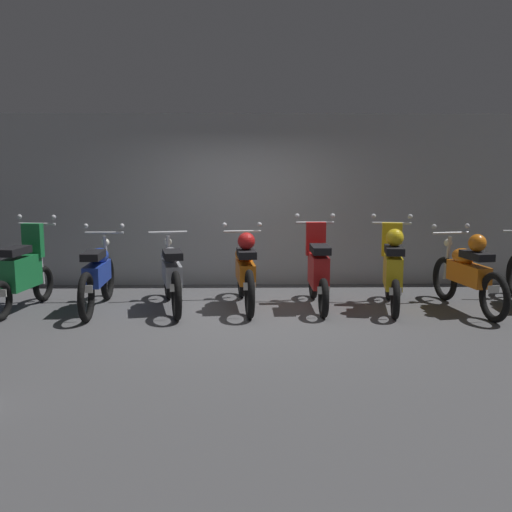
{
  "coord_description": "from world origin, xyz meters",
  "views": [
    {
      "loc": [
        -0.01,
        -8.1,
        2.06
      ],
      "look_at": [
        0.15,
        0.37,
        0.75
      ],
      "focal_mm": 43.67,
      "sensor_mm": 36.0,
      "label": 1
    }
  ],
  "objects_px": {
    "motorbike_slot_1": "(23,272)",
    "motorbike_slot_3": "(172,274)",
    "motorbike_slot_5": "(318,270)",
    "motorbike_slot_4": "(245,270)",
    "motorbike_slot_7": "(468,273)",
    "motorbike_slot_6": "(393,269)",
    "motorbike_slot_2": "(98,275)"
  },
  "relations": [
    {
      "from": "motorbike_slot_1",
      "to": "motorbike_slot_6",
      "type": "bearing_deg",
      "value": -0.2
    },
    {
      "from": "motorbike_slot_7",
      "to": "motorbike_slot_6",
      "type": "bearing_deg",
      "value": 173.47
    },
    {
      "from": "motorbike_slot_1",
      "to": "motorbike_slot_4",
      "type": "bearing_deg",
      "value": 2.3
    },
    {
      "from": "motorbike_slot_2",
      "to": "motorbike_slot_6",
      "type": "relative_size",
      "value": 1.17
    },
    {
      "from": "motorbike_slot_4",
      "to": "motorbike_slot_7",
      "type": "bearing_deg",
      "value": -4.79
    },
    {
      "from": "motorbike_slot_4",
      "to": "motorbike_slot_6",
      "type": "distance_m",
      "value": 2.05
    },
    {
      "from": "motorbike_slot_5",
      "to": "motorbike_slot_7",
      "type": "height_order",
      "value": "motorbike_slot_5"
    },
    {
      "from": "motorbike_slot_1",
      "to": "motorbike_slot_3",
      "type": "distance_m",
      "value": 2.03
    },
    {
      "from": "motorbike_slot_5",
      "to": "motorbike_slot_1",
      "type": "bearing_deg",
      "value": -178.69
    },
    {
      "from": "motorbike_slot_2",
      "to": "motorbike_slot_5",
      "type": "bearing_deg",
      "value": 1.67
    },
    {
      "from": "motorbike_slot_1",
      "to": "motorbike_slot_7",
      "type": "distance_m",
      "value": 6.12
    },
    {
      "from": "motorbike_slot_6",
      "to": "motorbike_slot_1",
      "type": "bearing_deg",
      "value": 179.8
    },
    {
      "from": "motorbike_slot_6",
      "to": "motorbike_slot_7",
      "type": "relative_size",
      "value": 0.86
    },
    {
      "from": "motorbike_slot_3",
      "to": "motorbike_slot_1",
      "type": "bearing_deg",
      "value": -178.62
    },
    {
      "from": "motorbike_slot_3",
      "to": "motorbike_slot_7",
      "type": "relative_size",
      "value": 1.0
    },
    {
      "from": "motorbike_slot_1",
      "to": "motorbike_slot_3",
      "type": "xyz_separation_m",
      "value": [
        2.03,
        0.05,
        -0.04
      ]
    },
    {
      "from": "motorbike_slot_3",
      "to": "motorbike_slot_4",
      "type": "distance_m",
      "value": 1.03
    },
    {
      "from": "motorbike_slot_5",
      "to": "motorbike_slot_7",
      "type": "distance_m",
      "value": 2.05
    },
    {
      "from": "motorbike_slot_1",
      "to": "motorbike_slot_6",
      "type": "distance_m",
      "value": 5.11
    },
    {
      "from": "motorbike_slot_4",
      "to": "motorbike_slot_5",
      "type": "relative_size",
      "value": 1.16
    },
    {
      "from": "motorbike_slot_1",
      "to": "motorbike_slot_4",
      "type": "distance_m",
      "value": 3.06
    },
    {
      "from": "motorbike_slot_6",
      "to": "motorbike_slot_2",
      "type": "bearing_deg",
      "value": 179.69
    },
    {
      "from": "motorbike_slot_2",
      "to": "motorbike_slot_3",
      "type": "xyz_separation_m",
      "value": [
        1.02,
        0.05,
        -0.0
      ]
    },
    {
      "from": "motorbike_slot_3",
      "to": "motorbike_slot_2",
      "type": "bearing_deg",
      "value": -177.47
    },
    {
      "from": "motorbike_slot_1",
      "to": "motorbike_slot_4",
      "type": "relative_size",
      "value": 0.86
    },
    {
      "from": "motorbike_slot_1",
      "to": "motorbike_slot_5",
      "type": "bearing_deg",
      "value": 1.31
    },
    {
      "from": "motorbike_slot_7",
      "to": "motorbike_slot_3",
      "type": "bearing_deg",
      "value": 177.44
    },
    {
      "from": "motorbike_slot_2",
      "to": "motorbike_slot_4",
      "type": "bearing_deg",
      "value": 3.32
    },
    {
      "from": "motorbike_slot_1",
      "to": "motorbike_slot_4",
      "type": "xyz_separation_m",
      "value": [
        3.06,
        0.12,
        0.0
      ]
    },
    {
      "from": "motorbike_slot_2",
      "to": "motorbike_slot_4",
      "type": "height_order",
      "value": "same"
    },
    {
      "from": "motorbike_slot_6",
      "to": "motorbike_slot_7",
      "type": "bearing_deg",
      "value": -6.53
    },
    {
      "from": "motorbike_slot_1",
      "to": "motorbike_slot_5",
      "type": "height_order",
      "value": "same"
    }
  ]
}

